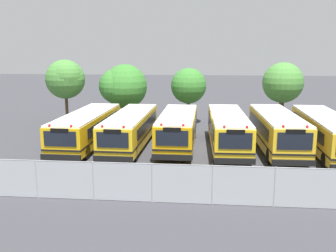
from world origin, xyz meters
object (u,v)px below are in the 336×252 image
object	(u,v)px
school_bus_2	(178,128)
tree_0	(66,78)
school_bus_4	(277,130)
tree_2	(189,85)
tree_1	(122,86)
school_bus_0	(87,127)
school_bus_3	(228,130)
school_bus_5	(326,132)
school_bus_1	(131,128)
traffic_cone	(176,186)
tree_3	(283,83)

from	to	relation	value
school_bus_2	tree_0	size ratio (longest dim) A/B	1.51
school_bus_4	tree_2	xyz separation A→B (m)	(-6.63, 9.33, 2.33)
tree_0	tree_1	size ratio (longest dim) A/B	1.08
school_bus_0	tree_0	xyz separation A→B (m)	(-4.24, 7.30, 3.09)
school_bus_3	school_bus_4	size ratio (longest dim) A/B	1.02
school_bus_5	tree_1	xyz separation A→B (m)	(-16.41, 8.43, 2.25)
tree_0	school_bus_5	bearing A→B (deg)	-19.05
school_bus_1	tree_0	distance (m)	11.03
school_bus_2	traffic_cone	bearing A→B (deg)	94.05
school_bus_1	school_bus_5	world-z (taller)	school_bus_5
school_bus_5	tree_3	world-z (taller)	tree_3
school_bus_1	tree_0	size ratio (longest dim) A/B	1.67
tree_3	school_bus_1	bearing A→B (deg)	-142.76
tree_0	traffic_cone	size ratio (longest dim) A/B	13.67
tree_0	tree_3	bearing A→B (deg)	6.61
school_bus_0	school_bus_3	bearing A→B (deg)	-179.09
school_bus_5	tree_2	distance (m)	13.93
school_bus_1	school_bus_3	bearing A→B (deg)	-178.18
school_bus_5	tree_2	size ratio (longest dim) A/B	2.08
school_bus_2	school_bus_3	distance (m)	3.65
school_bus_0	school_bus_4	world-z (taller)	school_bus_4
school_bus_0	school_bus_2	distance (m)	6.84
school_bus_2	tree_2	distance (m)	9.39
school_bus_2	school_bus_4	world-z (taller)	school_bus_4
tree_1	tree_3	xyz separation A→B (m)	(15.25, 1.40, 0.30)
school_bus_0	school_bus_3	size ratio (longest dim) A/B	1.05
school_bus_1	school_bus_2	world-z (taller)	school_bus_2
school_bus_2	traffic_cone	size ratio (longest dim) A/B	20.69
tree_3	traffic_cone	size ratio (longest dim) A/B	13.10
school_bus_2	school_bus_5	world-z (taller)	school_bus_5
tree_1	tree_3	size ratio (longest dim) A/B	0.97
tree_0	school_bus_1	bearing A→B (deg)	-44.35
school_bus_0	school_bus_3	world-z (taller)	school_bus_3
tree_1	tree_2	world-z (taller)	tree_1
school_bus_1	school_bus_4	bearing A→B (deg)	-178.92
school_bus_3	school_bus_5	bearing A→B (deg)	177.35
school_bus_2	school_bus_4	bearing A→B (deg)	178.44
tree_1	school_bus_0	bearing A→B (deg)	-96.46
school_bus_0	school_bus_2	size ratio (longest dim) A/B	1.12
school_bus_5	school_bus_2	bearing A→B (deg)	-0.31
school_bus_1	tree_2	world-z (taller)	tree_2
school_bus_4	school_bus_2	bearing A→B (deg)	-3.85
school_bus_2	tree_0	bearing A→B (deg)	-32.33
tree_0	tree_3	size ratio (longest dim) A/B	1.04
school_bus_2	tree_1	bearing A→B (deg)	-53.48
school_bus_1	school_bus_5	xyz separation A→B (m)	(14.01, -0.05, 0.03)
school_bus_1	tree_3	xyz separation A→B (m)	(12.86, 9.77, 2.58)
school_bus_2	tree_2	xyz separation A→B (m)	(0.46, 9.06, 2.39)
school_bus_2	tree_3	bearing A→B (deg)	-133.86
school_bus_3	traffic_cone	bearing A→B (deg)	68.48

